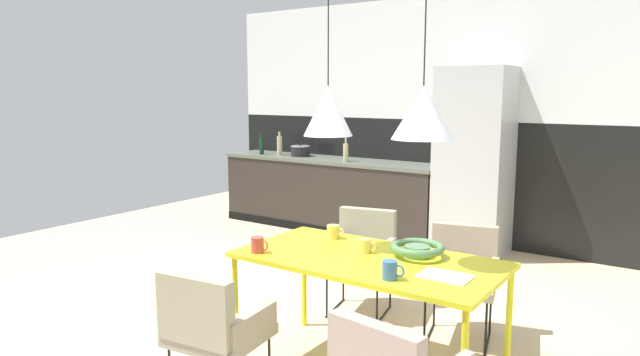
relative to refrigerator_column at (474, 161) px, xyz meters
name	(u,v)px	position (x,y,z in m)	size (l,w,h in m)	color
ground_plane	(272,348)	(-0.28, -3.04, -0.99)	(9.00, 9.00, 0.00)	#CDB48A
back_wall_splashback_dark	(460,182)	(-0.28, 0.36, -0.29)	(6.33, 0.12, 1.40)	black
back_wall_panel_upper	(464,58)	(-0.28, 0.36, 1.11)	(6.33, 0.12, 1.40)	silver
kitchen_counter	(330,194)	(-1.84, 0.00, -0.54)	(2.95, 0.63, 0.90)	#2B2521
refrigerator_column	(474,161)	(0.00, 0.00, 0.00)	(0.72, 0.60, 1.98)	#ADAFB2
dining_table	(368,265)	(0.42, -2.97, -0.30)	(1.57, 0.81, 0.74)	gold
armchair_facing_counter	(363,247)	(-0.13, -2.09, -0.48)	(0.57, 0.56, 0.80)	gray
armchair_near_window	(462,268)	(0.69, -2.13, -0.49)	(0.57, 0.57, 0.79)	gray
armchair_by_stool	(210,323)	(-0.09, -3.79, -0.50)	(0.54, 0.52, 0.79)	gray
fruit_bowl	(417,249)	(0.66, -2.80, -0.20)	(0.33, 0.33, 0.08)	#4C704C
open_book	(445,276)	(0.94, -3.06, -0.24)	(0.27, 0.19, 0.02)	white
mug_white_ceramic	(390,270)	(0.72, -3.26, -0.20)	(0.13, 0.08, 0.10)	#335B93
mug_dark_espresso	(365,246)	(0.36, -2.90, -0.21)	(0.12, 0.08, 0.09)	gold
mug_short_terracotta	(258,245)	(-0.19, -3.27, -0.20)	(0.13, 0.08, 0.10)	#B23D33
mug_wide_latte	(334,232)	(0.01, -2.72, -0.20)	(0.13, 0.09, 0.09)	gold
cooking_pot	(300,151)	(-2.30, 0.00, -0.03)	(0.25, 0.25, 0.16)	black
bottle_oil_tall	(280,145)	(-2.61, -0.04, 0.03)	(0.07, 0.07, 0.31)	tan
bottle_vinegar_dark	(346,152)	(-1.52, -0.13, 0.02)	(0.06, 0.06, 0.29)	tan
bottle_spice_small	(262,146)	(-2.85, -0.12, 0.02)	(0.06, 0.06, 0.27)	#0F3319
pendant_lamp_over_table_near	(328,111)	(0.11, -2.94, 0.62)	(0.30, 0.30, 1.29)	black
pendant_lamp_over_table_far	(423,113)	(0.73, -2.94, 0.62)	(0.35, 0.35, 1.28)	black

